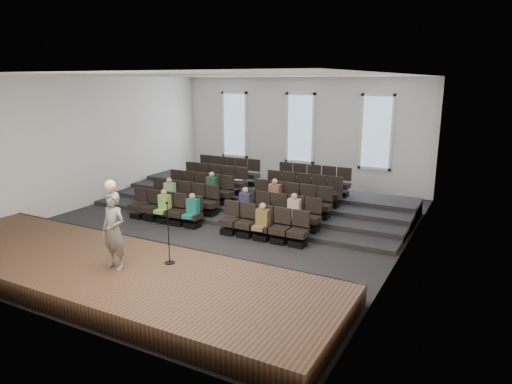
# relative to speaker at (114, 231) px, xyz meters

# --- Properties ---
(ground) EXTENTS (14.00, 14.00, 0.00)m
(ground) POSITION_rel_speaker_xyz_m (-0.38, 5.21, -1.43)
(ground) COLOR black
(ground) RESTS_ON ground
(ceiling) EXTENTS (12.00, 14.00, 0.02)m
(ceiling) POSITION_rel_speaker_xyz_m (-0.38, 5.21, 3.58)
(ceiling) COLOR white
(ceiling) RESTS_ON ground
(wall_back) EXTENTS (12.00, 0.04, 5.00)m
(wall_back) POSITION_rel_speaker_xyz_m (-0.38, 12.23, 1.07)
(wall_back) COLOR silver
(wall_back) RESTS_ON ground
(wall_front) EXTENTS (12.00, 0.04, 5.00)m
(wall_front) POSITION_rel_speaker_xyz_m (-0.38, -1.81, 1.07)
(wall_front) COLOR silver
(wall_front) RESTS_ON ground
(wall_left) EXTENTS (0.04, 14.00, 5.00)m
(wall_left) POSITION_rel_speaker_xyz_m (-6.40, 5.21, 1.07)
(wall_left) COLOR silver
(wall_left) RESTS_ON ground
(wall_right) EXTENTS (0.04, 14.00, 5.00)m
(wall_right) POSITION_rel_speaker_xyz_m (5.64, 5.21, 1.07)
(wall_right) COLOR silver
(wall_right) RESTS_ON ground
(stage) EXTENTS (11.80, 3.60, 0.50)m
(stage) POSITION_rel_speaker_xyz_m (-0.38, 0.11, -1.18)
(stage) COLOR #46321E
(stage) RESTS_ON ground
(stage_lip) EXTENTS (11.80, 0.06, 0.52)m
(stage_lip) POSITION_rel_speaker_xyz_m (-0.38, 1.88, -1.18)
(stage_lip) COLOR black
(stage_lip) RESTS_ON ground
(risers) EXTENTS (11.80, 4.80, 0.60)m
(risers) POSITION_rel_speaker_xyz_m (-0.38, 8.38, -1.23)
(risers) COLOR black
(risers) RESTS_ON ground
(seating_rows) EXTENTS (6.80, 4.70, 1.67)m
(seating_rows) POSITION_rel_speaker_xyz_m (-0.38, 6.75, -0.75)
(seating_rows) COLOR black
(seating_rows) RESTS_ON ground
(windows) EXTENTS (8.44, 0.10, 3.24)m
(windows) POSITION_rel_speaker_xyz_m (-0.38, 12.16, 1.27)
(windows) COLOR white
(windows) RESTS_ON wall_back
(audience) EXTENTS (5.45, 2.64, 1.10)m
(audience) POSITION_rel_speaker_xyz_m (-0.38, 5.53, -0.62)
(audience) COLOR #87C04D
(audience) RESTS_ON seating_rows
(speaker) EXTENTS (0.70, 0.49, 1.86)m
(speaker) POSITION_rel_speaker_xyz_m (0.00, 0.00, 0.00)
(speaker) COLOR #605D5B
(speaker) RESTS_ON stage
(mic_stand) EXTENTS (0.26, 0.26, 1.56)m
(mic_stand) POSITION_rel_speaker_xyz_m (0.93, 0.83, -0.46)
(mic_stand) COLOR black
(mic_stand) RESTS_ON stage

